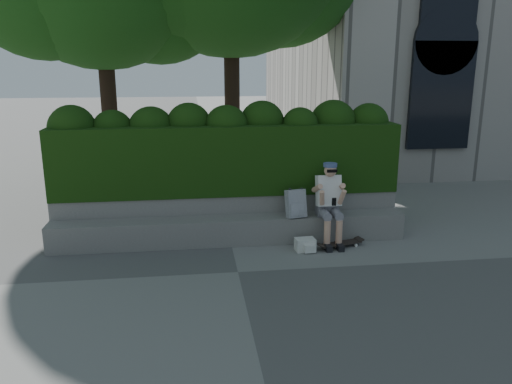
{
  "coord_description": "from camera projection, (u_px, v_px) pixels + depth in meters",
  "views": [
    {
      "loc": [
        -0.63,
        -6.79,
        2.98
      ],
      "look_at": [
        0.4,
        1.0,
        0.95
      ],
      "focal_mm": 35.0,
      "sensor_mm": 36.0,
      "label": 1
    }
  ],
  "objects": [
    {
      "name": "skateboard",
      "position": [
        340.0,
        244.0,
        8.31
      ],
      "size": [
        0.77,
        0.38,
        0.08
      ],
      "rotation": [
        0.0,
        0.0,
        0.27
      ],
      "color": "black",
      "rests_on": "ground"
    },
    {
      "name": "planter_wall",
      "position": [
        229.0,
        214.0,
        8.9
      ],
      "size": [
        6.0,
        0.5,
        0.75
      ],
      "primitive_type": "cube",
      "color": "gray",
      "rests_on": "ground"
    },
    {
      "name": "backpack_ground",
      "position": [
        305.0,
        245.0,
        8.16
      ],
      "size": [
        0.33,
        0.25,
        0.21
      ],
      "primitive_type": "cube",
      "rotation": [
        0.0,
        0.0,
        0.07
      ],
      "color": "silver",
      "rests_on": "ground"
    },
    {
      "name": "backpack_plaid",
      "position": [
        296.0,
        204.0,
        8.41
      ],
      "size": [
        0.35,
        0.24,
        0.47
      ],
      "primitive_type": "cube",
      "rotation": [
        0.0,
        0.0,
        0.21
      ],
      "color": "silver",
      "rests_on": "bench_ledge"
    },
    {
      "name": "hedge",
      "position": [
        227.0,
        158.0,
        8.87
      ],
      "size": [
        6.0,
        1.0,
        1.2
      ],
      "primitive_type": "cube",
      "color": "black",
      "rests_on": "planter_wall"
    },
    {
      "name": "ground",
      "position": [
        238.0,
        272.0,
        7.34
      ],
      "size": [
        80.0,
        80.0,
        0.0
      ],
      "primitive_type": "plane",
      "color": "slate",
      "rests_on": "ground"
    },
    {
      "name": "person",
      "position": [
        329.0,
        200.0,
        8.39
      ],
      "size": [
        0.4,
        0.76,
        1.38
      ],
      "color": "slate",
      "rests_on": "ground"
    },
    {
      "name": "bench_ledge",
      "position": [
        231.0,
        230.0,
        8.48
      ],
      "size": [
        6.0,
        0.45,
        0.45
      ],
      "primitive_type": "cube",
      "color": "gray",
      "rests_on": "ground"
    }
  ]
}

